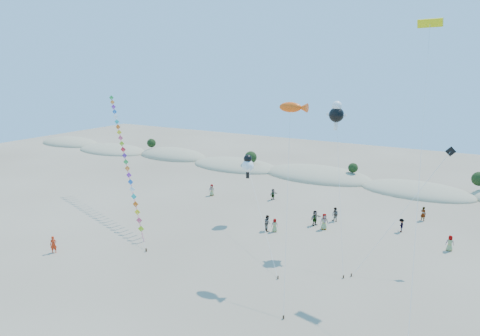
{
  "coord_description": "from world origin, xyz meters",
  "views": [
    {
      "loc": [
        20.99,
        -19.59,
        18.04
      ],
      "look_at": [
        2.21,
        14.0,
        8.53
      ],
      "focal_mm": 30.0,
      "sensor_mm": 36.0,
      "label": 1
    }
  ],
  "objects_px": {
    "kite_train": "(124,154)",
    "fish_kite": "(293,108)",
    "parafoil_kite": "(429,32)",
    "flyer_foreground": "(53,245)"
  },
  "relations": [
    {
      "from": "kite_train",
      "to": "fish_kite",
      "type": "bearing_deg",
      "value": -9.12
    },
    {
      "from": "kite_train",
      "to": "parafoil_kite",
      "type": "relative_size",
      "value": 0.91
    },
    {
      "from": "fish_kite",
      "to": "flyer_foreground",
      "type": "height_order",
      "value": "fish_kite"
    },
    {
      "from": "parafoil_kite",
      "to": "flyer_foreground",
      "type": "xyz_separation_m",
      "value": [
        -31.37,
        -13.42,
        -20.03
      ]
    },
    {
      "from": "flyer_foreground",
      "to": "parafoil_kite",
      "type": "bearing_deg",
      "value": -14.99
    },
    {
      "from": "parafoil_kite",
      "to": "fish_kite",
      "type": "bearing_deg",
      "value": -155.98
    },
    {
      "from": "parafoil_kite",
      "to": "kite_train",
      "type": "bearing_deg",
      "value": -179.31
    },
    {
      "from": "fish_kite",
      "to": "parafoil_kite",
      "type": "bearing_deg",
      "value": 24.02
    },
    {
      "from": "parafoil_kite",
      "to": "flyer_foreground",
      "type": "bearing_deg",
      "value": -156.84
    },
    {
      "from": "kite_train",
      "to": "parafoil_kite",
      "type": "height_order",
      "value": "parafoil_kite"
    }
  ]
}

